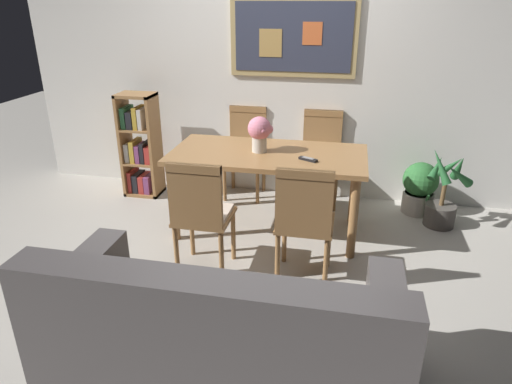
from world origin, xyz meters
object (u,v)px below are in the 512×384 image
at_px(dining_chair_near_left, 201,209).
at_px(dining_chair_far_left, 246,144).
at_px(potted_ivy, 420,187).
at_px(potted_palm, 443,199).
at_px(dining_table, 268,163).
at_px(dining_chair_far_right, 321,150).
at_px(tv_remote, 308,159).
at_px(leather_couch, 220,338).
at_px(flower_vase, 260,131).
at_px(dining_chair_near_right, 305,216).
at_px(bookshelf, 140,149).

relative_size(dining_chair_near_left, dining_chair_far_left, 1.00).
bearing_deg(potted_ivy, potted_palm, -56.83).
xyz_separation_m(dining_table, dining_chair_far_right, (0.40, 0.76, -0.10)).
distance_m(dining_chair_near_left, dining_chair_far_left, 1.59).
xyz_separation_m(dining_chair_far_right, tv_remote, (-0.05, -0.90, 0.20)).
relative_size(leather_couch, flower_vase, 6.02).
height_order(dining_chair_near_left, tv_remote, dining_chair_near_left).
xyz_separation_m(dining_chair_near_right, dining_chair_far_right, (-0.00, 1.52, 0.00)).
bearing_deg(dining_chair_near_right, dining_chair_far_right, 90.02).
height_order(dining_chair_near_right, potted_ivy, dining_chair_near_right).
xyz_separation_m(bookshelf, potted_palm, (2.96, -0.16, -0.23)).
relative_size(dining_chair_far_left, potted_ivy, 1.60).
height_order(dining_chair_near_left, dining_chair_far_left, same).
bearing_deg(dining_chair_far_right, bookshelf, -173.45).
relative_size(dining_chair_far_right, leather_couch, 0.51).
bearing_deg(dining_chair_far_right, dining_table, -117.46).
xyz_separation_m(dining_chair_far_left, potted_ivy, (1.73, -0.14, -0.28)).
distance_m(dining_chair_near_left, leather_couch, 1.12).
bearing_deg(potted_ivy, leather_couch, -117.28).
distance_m(dining_chair_far_left, tv_remote, 1.19).
height_order(bookshelf, potted_ivy, bookshelf).
bearing_deg(leather_couch, dining_table, 92.69).
relative_size(dining_chair_near_left, dining_chair_near_right, 1.00).
relative_size(potted_palm, tv_remote, 4.67).
bearing_deg(dining_table, leather_couch, -87.31).
relative_size(dining_chair_far_right, potted_palm, 1.22).
height_order(potted_ivy, potted_palm, potted_palm).
bearing_deg(bookshelf, dining_chair_far_left, 12.44).
bearing_deg(potted_palm, dining_chair_far_right, 161.94).
xyz_separation_m(dining_chair_near_right, potted_ivy, (0.96, 1.41, -0.28)).
xyz_separation_m(dining_chair_near_left, leather_couch, (0.43, -1.02, -0.23)).
xyz_separation_m(potted_palm, tv_remote, (-1.18, -0.53, 0.47)).
distance_m(dining_table, bookshelf, 1.54).
distance_m(dining_chair_near_left, bookshelf, 1.74).
xyz_separation_m(dining_chair_far_right, bookshelf, (-1.83, -0.21, -0.04)).
bearing_deg(dining_chair_far_left, tv_remote, -52.07).
distance_m(dining_chair_near_left, dining_chair_far_right, 1.73).
relative_size(dining_chair_near_left, potted_palm, 1.22).
bearing_deg(flower_vase, dining_chair_near_right, -58.50).
relative_size(dining_chair_near_right, tv_remote, 5.72).
relative_size(dining_chair_far_left, leather_couch, 0.51).
distance_m(dining_chair_near_right, tv_remote, 0.65).
relative_size(bookshelf, flower_vase, 3.54).
bearing_deg(tv_remote, potted_palm, 24.28).
height_order(dining_table, potted_ivy, dining_table).
xyz_separation_m(dining_table, flower_vase, (-0.08, 0.02, 0.27)).
height_order(flower_vase, tv_remote, flower_vase).
distance_m(dining_chair_near_right, potted_palm, 1.63).
relative_size(dining_chair_near_right, potted_ivy, 1.60).
xyz_separation_m(dining_table, bookshelf, (-1.44, 0.55, -0.14)).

